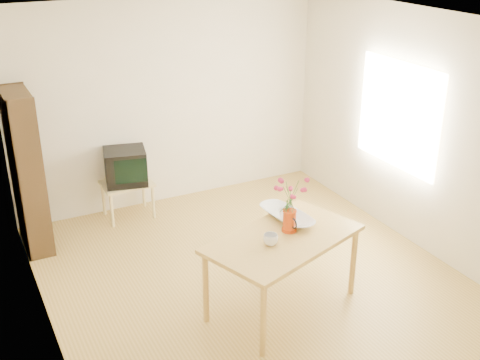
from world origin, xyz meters
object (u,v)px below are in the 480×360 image
pitcher (289,221)px  mug (271,240)px  television (125,166)px  table (283,245)px  bowl (287,200)px

pitcher → mug: size_ratio=1.62×
mug → television: (-0.55, 2.58, -0.13)m
table → bowl: bowl is taller
bowl → pitcher: bearing=-115.7°
table → mug: 0.23m
mug → bowl: bearing=-157.2°
table → pitcher: 0.22m
mug → table: bearing=-178.8°
table → pitcher: pitcher is taller
mug → television: 2.64m
television → mug: bearing=-65.6°
bowl → mug: bearing=-136.6°
pitcher → bowl: bowl is taller
table → mug: (-0.18, -0.07, 0.13)m
table → television: 2.61m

